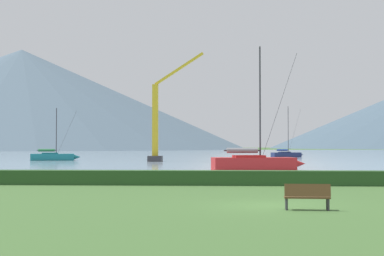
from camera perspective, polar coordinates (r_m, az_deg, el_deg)
ground_plane at (r=21.81m, az=8.16°, el=-7.89°), size 1000.00×1000.00×0.00m
harbor_water at (r=158.63m, az=3.61°, el=-2.60°), size 320.00×246.00×0.00m
hedge_line at (r=32.71m, az=6.38°, el=-5.10°), size 80.00×1.20×0.85m
sailboat_slip_0 at (r=51.87m, az=6.43°, el=-3.52°), size 8.92×3.85×11.52m
sailboat_slip_2 at (r=110.10m, az=9.64°, el=-2.66°), size 6.65×3.59×9.90m
sailboat_slip_3 at (r=87.37m, az=-14.03°, el=-2.84°), size 7.53×3.82×8.01m
park_bench_near_path at (r=20.52m, az=11.71°, el=-6.77°), size 1.65×0.56×0.95m
dock_crane at (r=79.50m, az=-3.55°, el=0.16°), size 7.93×2.00×15.61m
distant_hill_central_peak at (r=353.77m, az=-17.08°, el=2.84°), size 272.12×272.12×60.48m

